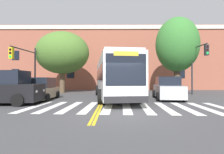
{
  "coord_description": "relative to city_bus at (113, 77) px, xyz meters",
  "views": [
    {
      "loc": [
        -0.39,
        -8.29,
        1.63
      ],
      "look_at": [
        -0.47,
        5.91,
        1.81
      ],
      "focal_mm": 28.0,
      "sensor_mm": 36.0,
      "label": 1
    }
  ],
  "objects": [
    {
      "name": "lane_line_yellow_outer",
      "position": [
        -0.69,
        8.95,
        -1.83
      ],
      "size": [
        0.12,
        36.0,
        0.01
      ],
      "primitive_type": "cube",
      "color": "gold",
      "rests_on": "ground"
    },
    {
      "name": "car_black_cross_street",
      "position": [
        -7.19,
        -3.89,
        -0.79
      ],
      "size": [
        4.95,
        2.31,
        2.19
      ],
      "color": "black",
      "rests_on": "ground"
    },
    {
      "name": "car_tan_near_lane",
      "position": [
        -5.64,
        -1.31,
        -1.02
      ],
      "size": [
        2.0,
        4.18,
        1.77
      ],
      "color": "tan",
      "rests_on": "ground"
    },
    {
      "name": "street_tree_curbside_small",
      "position": [
        -6.14,
        5.95,
        2.98
      ],
      "size": [
        7.72,
        7.06,
        7.39
      ],
      "color": "brown",
      "rests_on": "ground"
    },
    {
      "name": "car_silver_far_lane",
      "position": [
        4.47,
        -0.96,
        -1.0
      ],
      "size": [
        2.51,
        4.45,
        1.83
      ],
      "color": "#B7BABF",
      "rests_on": "ground"
    },
    {
      "name": "traffic_light_far_corner",
      "position": [
        -8.67,
        2.07,
        1.53
      ],
      "size": [
        0.6,
        4.13,
        5.04
      ],
      "color": "#28282D",
      "rests_on": "ground"
    },
    {
      "name": "traffic_light_overhead",
      "position": [
        1.54,
        4.46,
        1.57
      ],
      "size": [
        0.42,
        4.42,
        4.9
      ],
      "color": "#28282D",
      "rests_on": "ground"
    },
    {
      "name": "traffic_light_near_corner",
      "position": [
        8.64,
        2.58,
        1.74
      ],
      "size": [
        0.42,
        2.9,
        5.33
      ],
      "color": "#28282D",
      "rests_on": "ground"
    },
    {
      "name": "building_facade",
      "position": [
        1.96,
        15.28,
        3.17
      ],
      "size": [
        42.12,
        7.99,
        9.99
      ],
      "color": "#9E5642",
      "rests_on": "ground"
    },
    {
      "name": "lane_line_yellow_inner",
      "position": [
        -0.85,
        8.95,
        -1.83
      ],
      "size": [
        0.12,
        36.0,
        0.01
      ],
      "primitive_type": "cube",
      "color": "gold",
      "rests_on": "ground"
    },
    {
      "name": "car_white_behind_bus",
      "position": [
        0.94,
        10.12,
        -1.02
      ],
      "size": [
        2.09,
        4.75,
        1.78
      ],
      "color": "white",
      "rests_on": "ground"
    },
    {
      "name": "ground_plane",
      "position": [
        0.4,
        -6.89,
        -1.84
      ],
      "size": [
        120.0,
        120.0,
        0.0
      ],
      "primitive_type": "plane",
      "color": "#424244"
    },
    {
      "name": "city_bus",
      "position": [
        0.0,
        0.0,
        0.0
      ],
      "size": [
        3.83,
        12.28,
        3.38
      ],
      "color": "white",
      "rests_on": "ground"
    },
    {
      "name": "street_tree_curbside_large",
      "position": [
        7.41,
        4.96,
        3.76
      ],
      "size": [
        5.02,
        5.18,
        8.77
      ],
      "color": "#4C3D2D",
      "rests_on": "ground"
    },
    {
      "name": "crosswalk",
      "position": [
        0.8,
        -5.05,
        -1.83
      ],
      "size": [
        11.58,
        4.89,
        0.01
      ],
      "color": "white",
      "rests_on": "ground"
    }
  ]
}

